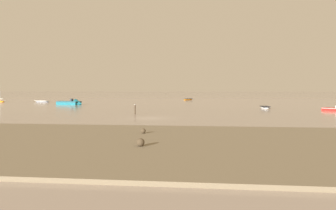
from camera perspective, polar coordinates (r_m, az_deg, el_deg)
ground_plane at (r=45.33m, az=-3.07°, el=-2.19°), size 800.00×800.00×0.00m
mudflat_shore at (r=24.19m, az=-2.62°, el=-6.23°), size 267.83×20.48×0.22m
tidal_rock_near at (r=28.36m, az=-4.09°, el=-4.27°), size 0.41×0.41×0.41m
tidal_rock_left at (r=22.06m, az=-4.55°, el=-6.12°), size 0.52×0.52×0.52m
rowboat_moored_0 at (r=103.78m, az=-19.93°, el=0.52°), size 4.98×2.90×0.74m
motorboat_moored_3 at (r=86.64m, az=-15.46°, el=0.26°), size 7.07×4.01×2.30m
rowboat_moored_1 at (r=118.43m, az=3.29°, el=0.92°), size 3.65×4.44×0.69m
sailboat_moored_0 at (r=111.63m, az=-25.79°, el=0.56°), size 4.40×3.87×5.04m
rowboat_moored_2 at (r=69.48m, az=15.64°, el=-0.43°), size 1.60×4.35×0.68m
mooring_post_right at (r=53.14m, az=-5.43°, el=-0.71°), size 0.22×0.22×1.66m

